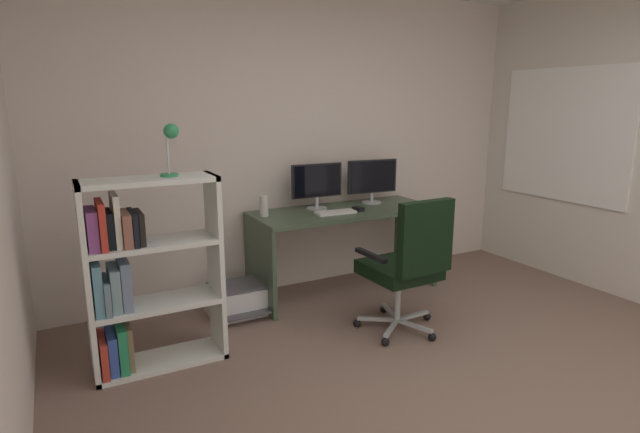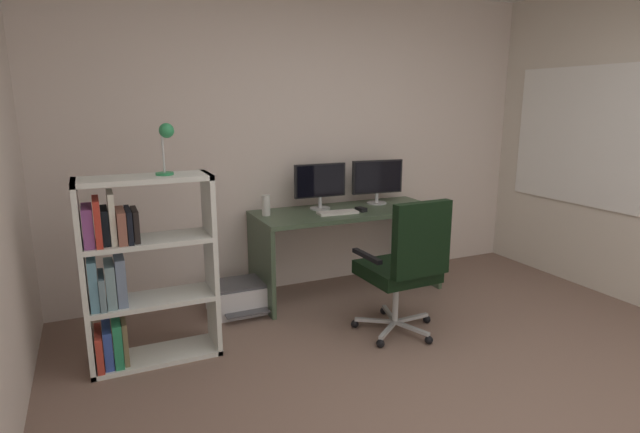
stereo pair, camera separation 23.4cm
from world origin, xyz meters
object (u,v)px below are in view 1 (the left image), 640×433
monitor_secondary (372,178)px  keyboard (336,212)px  office_chair (408,261)px  desk_lamp (171,141)px  computer_mouse (358,209)px  desktop_speaker (264,206)px  printer (239,299)px  monitor_main (317,183)px  desk (344,230)px  bookshelf (137,277)px

monitor_secondary → keyboard: bearing=-155.8°
office_chair → desk_lamp: (-1.52, 0.41, 0.88)m
keyboard → computer_mouse: bearing=4.0°
desktop_speaker → desk_lamp: (-0.85, -0.63, 0.61)m
office_chair → printer: office_chair is taller
monitor_main → monitor_secondary: 0.57m
monitor_main → office_chair: size_ratio=0.45×
desk → desk_lamp: (-1.57, -0.55, 0.88)m
printer → desk: bearing=1.8°
desk → bookshelf: size_ratio=1.33×
monitor_main → printer: (-0.79, -0.16, -0.87)m
keyboard → computer_mouse: computer_mouse is taller
desk_lamp → printer: size_ratio=0.66×
computer_mouse → desk_lamp: desk_lamp is taller
monitor_secondary → desktop_speaker: bearing=-177.5°
monitor_secondary → desk_lamp: bearing=-160.7°
keyboard → printer: (-0.85, 0.08, -0.64)m
desktop_speaker → bookshelf: 1.29m
computer_mouse → bookshelf: bearing=-175.6°
bookshelf → printer: size_ratio=2.51×
bookshelf → desk_lamp: size_ratio=3.83×
computer_mouse → bookshelf: bookshelf is taller
desktop_speaker → printer: bearing=-158.7°
desktop_speaker → printer: size_ratio=0.35×
desk → keyboard: 0.27m
desk → computer_mouse: size_ratio=16.35×
computer_mouse → office_chair: (-0.12, -0.86, -0.21)m
monitor_main → keyboard: bearing=-76.6°
computer_mouse → desktop_speaker: desktop_speaker is taller
desk → printer: bearing=-178.2°
keyboard → monitor_main: bearing=107.3°
desk → desk_lamp: bearing=-160.5°
desktop_speaker → computer_mouse: bearing=-13.2°
monitor_main → desktop_speaker: size_ratio=2.75×
desk_lamp → desktop_speaker: bearing=36.7°
desktop_speaker → printer: desktop_speaker is taller
desk → monitor_main: size_ratio=3.49×
monitor_main → bookshelf: size_ratio=0.38×
monitor_secondary → computer_mouse: bearing=-141.7°
monitor_secondary → bookshelf: bookshelf is taller
computer_mouse → office_chair: office_chair is taller
keyboard → office_chair: size_ratio=0.33×
desk_lamp → printer: 1.53m
desk → office_chair: office_chair is taller
desk → desktop_speaker: bearing=173.8°
office_chair → desk_lamp: size_ratio=3.21×
monitor_secondary → computer_mouse: (-0.29, -0.23, -0.22)m
monitor_main → bookshelf: (-1.62, -0.68, -0.38)m
monitor_main → printer: bearing=-168.8°
printer → office_chair: bearing=-44.4°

